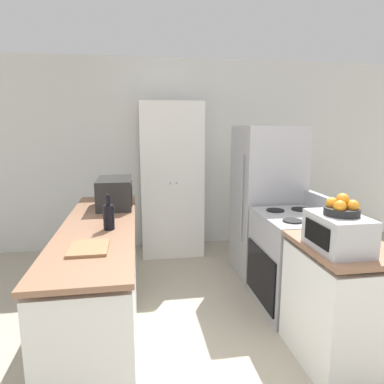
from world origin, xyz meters
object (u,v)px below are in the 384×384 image
object	(u,v)px
refrigerator	(266,202)
microwave	(115,193)
toaster_oven	(338,233)
pantry_cabinet	(171,179)
fruit_bowl	(342,207)
wine_bottle	(109,216)
stove	(294,261)

from	to	relation	value
refrigerator	microwave	xyz separation A→B (m)	(-1.67, -0.16, 0.19)
refrigerator	toaster_oven	bearing A→B (deg)	-95.38
pantry_cabinet	toaster_oven	xyz separation A→B (m)	(0.85, -2.51, 0.01)
toaster_oven	fruit_bowl	world-z (taller)	fruit_bowl
wine_bottle	fruit_bowl	bearing A→B (deg)	-24.89
fruit_bowl	stove	bearing A→B (deg)	81.44
refrigerator	toaster_oven	distance (m)	1.67
refrigerator	toaster_oven	xyz separation A→B (m)	(-0.16, -1.65, 0.16)
stove	toaster_oven	distance (m)	1.05
pantry_cabinet	stove	bearing A→B (deg)	-58.84
microwave	fruit_bowl	world-z (taller)	fruit_bowl
toaster_oven	refrigerator	bearing A→B (deg)	84.62
stove	fruit_bowl	xyz separation A→B (m)	(-0.13, -0.88, 0.73)
pantry_cabinet	wine_bottle	distance (m)	1.92
wine_bottle	microwave	bearing A→B (deg)	89.60
refrigerator	microwave	distance (m)	1.69
pantry_cabinet	toaster_oven	bearing A→B (deg)	-71.39
stove	microwave	distance (m)	1.87
pantry_cabinet	refrigerator	size ratio (longest dim) A/B	1.18
stove	microwave	bearing A→B (deg)	159.74
stove	fruit_bowl	size ratio (longest dim) A/B	4.72
pantry_cabinet	refrigerator	world-z (taller)	pantry_cabinet
fruit_bowl	pantry_cabinet	bearing A→B (deg)	108.86
microwave	fruit_bowl	xyz separation A→B (m)	(1.53, -1.49, 0.14)
toaster_oven	fruit_bowl	bearing A→B (deg)	-7.63
pantry_cabinet	refrigerator	xyz separation A→B (m)	(1.00, -0.86, -0.15)
refrigerator	fruit_bowl	bearing A→B (deg)	-94.95
pantry_cabinet	wine_bottle	xyz separation A→B (m)	(-0.68, -1.80, 0.00)
pantry_cabinet	fruit_bowl	distance (m)	2.66
pantry_cabinet	wine_bottle	world-z (taller)	pantry_cabinet
microwave	pantry_cabinet	bearing A→B (deg)	56.74
refrigerator	stove	bearing A→B (deg)	-90.84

